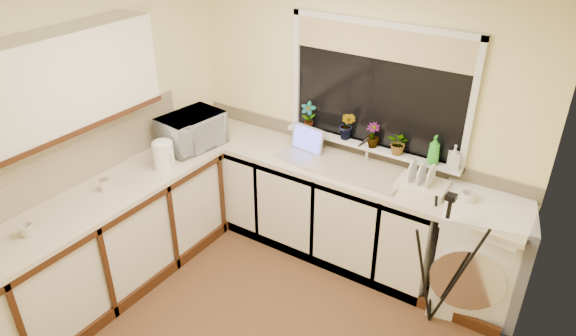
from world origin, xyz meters
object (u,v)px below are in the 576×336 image
at_px(kettle, 164,155).
at_px(washing_machine, 480,254).
at_px(soap_bottle_green, 434,150).
at_px(plant_c, 373,135).
at_px(tripod, 440,262).
at_px(cup_back, 468,198).
at_px(dish_rack, 422,186).
at_px(plant_a, 308,116).
at_px(soap_bottle_clear, 454,157).
at_px(cup_left, 26,230).
at_px(steel_jar, 105,185).
at_px(plant_d, 399,143).
at_px(plant_b, 347,125).
at_px(microwave, 192,131).
at_px(laptop, 302,148).

bearing_deg(kettle, washing_machine, 19.36).
bearing_deg(soap_bottle_green, plant_c, 178.72).
distance_m(tripod, cup_back, 0.53).
height_order(dish_rack, plant_a, plant_a).
relative_size(dish_rack, soap_bottle_clear, 1.93).
bearing_deg(dish_rack, kettle, -159.07).
height_order(plant_c, cup_left, plant_c).
xyz_separation_m(steel_jar, soap_bottle_green, (2.08, 1.57, 0.22)).
bearing_deg(soap_bottle_green, steel_jar, -142.95).
distance_m(dish_rack, plant_d, 0.41).
distance_m(dish_rack, cup_left, 2.92).
xyz_separation_m(washing_machine, plant_b, (-1.31, 0.18, 0.72)).
bearing_deg(cup_back, cup_left, -139.39).
height_order(microwave, plant_a, plant_a).
distance_m(laptop, steel_jar, 1.67).
bearing_deg(washing_machine, plant_c, 157.36).
distance_m(laptop, cup_left, 2.26).
bearing_deg(soap_bottle_clear, cup_back, -43.86).
relative_size(dish_rack, plant_b, 1.46).
bearing_deg(steel_jar, plant_c, 45.76).
distance_m(laptop, plant_b, 0.45).
height_order(plant_c, soap_bottle_green, soap_bottle_green).
relative_size(dish_rack, steel_jar, 3.77).
xyz_separation_m(plant_c, soap_bottle_clear, (0.70, -0.00, -0.01)).
bearing_deg(plant_a, cup_back, -7.19).
height_order(tripod, cup_back, tripod).
bearing_deg(laptop, dish_rack, 9.53).
bearing_deg(cup_back, plant_c, 167.56).
bearing_deg(microwave, dish_rack, -70.77).
xyz_separation_m(plant_b, cup_back, (1.15, -0.21, -0.23)).
bearing_deg(washing_machine, plant_b, 158.71).
bearing_deg(washing_machine, steel_jar, -164.93).
bearing_deg(plant_c, kettle, -143.60).
xyz_separation_m(plant_a, soap_bottle_clear, (1.33, 0.00, -0.03)).
relative_size(washing_machine, laptop, 2.48).
distance_m(washing_machine, soap_bottle_green, 0.90).
relative_size(plant_a, cup_left, 2.69).
distance_m(tripod, soap_bottle_clear, 0.83).
bearing_deg(dish_rack, tripod, -53.54).
xyz_separation_m(laptop, soap_bottle_clear, (1.26, 0.22, 0.18)).
bearing_deg(plant_d, washing_machine, -11.28).
distance_m(dish_rack, microwave, 2.08).
height_order(plant_a, plant_d, plant_a).
relative_size(steel_jar, soap_bottle_green, 0.42).
relative_size(washing_machine, plant_d, 4.60).
relative_size(laptop, kettle, 1.63).
relative_size(kettle, cup_back, 1.96).
xyz_separation_m(steel_jar, cup_left, (0.02, -0.69, -0.00)).
height_order(microwave, plant_d, plant_d).
distance_m(washing_machine, laptop, 1.71).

